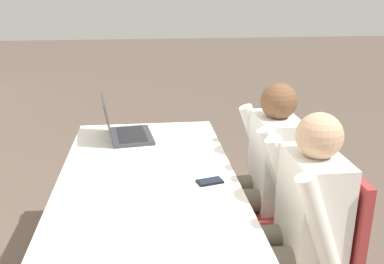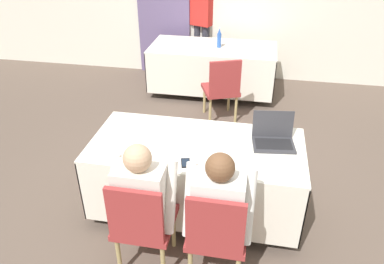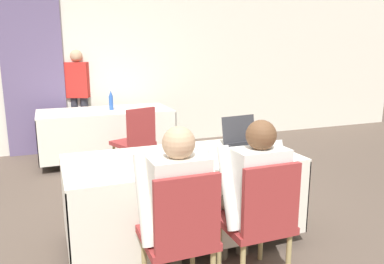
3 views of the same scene
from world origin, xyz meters
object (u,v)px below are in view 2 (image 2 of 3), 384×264
(water_bottle, at_px, (219,38))
(person_white_shirt, at_px, (219,206))
(chair_near_left, at_px, (142,222))
(person_red_shirt, at_px, (202,21))
(cell_phone, at_px, (186,163))
(chair_near_right, at_px, (217,232))
(laptop, at_px, (273,138))
(chair_far_spare, at_px, (222,87))
(person_checkered_shirt, at_px, (145,197))

(water_bottle, relative_size, person_white_shirt, 0.25)
(chair_near_left, xyz_separation_m, person_red_shirt, (-0.24, 4.15, 0.43))
(cell_phone, bearing_deg, chair_near_right, -69.33)
(laptop, relative_size, chair_far_spare, 0.44)
(water_bottle, relative_size, person_checkered_shirt, 0.25)
(person_checkered_shirt, bearing_deg, cell_phone, -125.19)
(person_checkered_shirt, xyz_separation_m, person_red_shirt, (-0.24, 4.05, 0.26))
(person_red_shirt, bearing_deg, person_white_shirt, -57.77)
(chair_near_right, bearing_deg, person_white_shirt, -90.00)
(cell_phone, height_order, chair_near_left, chair_near_left)
(person_checkered_shirt, height_order, person_red_shirt, person_red_shirt)
(water_bottle, bearing_deg, person_checkered_shirt, -92.55)
(laptop, height_order, person_white_shirt, person_white_shirt)
(chair_near_right, relative_size, person_red_shirt, 0.56)
(laptop, xyz_separation_m, person_red_shirt, (-1.17, 3.27, 0.12))
(water_bottle, height_order, person_checkered_shirt, person_checkered_shirt)
(chair_near_left, xyz_separation_m, person_checkered_shirt, (-0.00, 0.10, 0.16))
(chair_near_right, xyz_separation_m, person_white_shirt, (0.00, 0.10, 0.16))
(water_bottle, xyz_separation_m, person_checkered_shirt, (-0.15, -3.29, -0.22))
(laptop, height_order, chair_far_spare, laptop)
(cell_phone, distance_m, chair_near_right, 0.61)
(chair_near_left, distance_m, person_red_shirt, 4.18)
(chair_far_spare, relative_size, person_red_shirt, 0.56)
(chair_near_left, distance_m, person_checkered_shirt, 0.19)
(person_red_shirt, bearing_deg, cell_phone, -61.53)
(chair_near_left, bearing_deg, chair_near_right, -180.00)
(cell_phone, distance_m, water_bottle, 2.95)
(cell_phone, distance_m, person_red_shirt, 3.74)
(cell_phone, bearing_deg, water_bottle, 77.27)
(chair_near_left, bearing_deg, person_white_shirt, -169.67)
(chair_near_left, height_order, chair_near_right, same)
(laptop, height_order, person_checkered_shirt, person_checkered_shirt)
(water_bottle, height_order, chair_near_left, water_bottle)
(cell_phone, distance_m, person_white_shirt, 0.48)
(chair_far_spare, distance_m, person_red_shirt, 1.75)
(laptop, relative_size, cell_phone, 2.83)
(cell_phone, height_order, person_red_shirt, person_red_shirt)
(chair_near_left, xyz_separation_m, chair_near_right, (0.56, 0.00, 0.00))
(chair_far_spare, xyz_separation_m, person_red_shirt, (-0.54, 1.61, 0.43))
(laptop, bearing_deg, cell_phone, -154.91)
(laptop, xyz_separation_m, chair_far_spare, (-0.63, 1.66, -0.30))
(cell_phone, bearing_deg, chair_far_spare, 73.75)
(cell_phone, bearing_deg, person_checkered_shirt, -139.81)
(chair_near_right, height_order, person_checkered_shirt, person_checkered_shirt)
(cell_phone, relative_size, person_white_shirt, 0.12)
(chair_near_left, height_order, person_white_shirt, person_white_shirt)
(cell_phone, xyz_separation_m, person_red_shirt, (-0.48, 3.70, 0.17))
(laptop, height_order, cell_phone, laptop)
(chair_near_left, bearing_deg, person_red_shirt, -86.75)
(water_bottle, distance_m, chair_near_left, 3.42)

